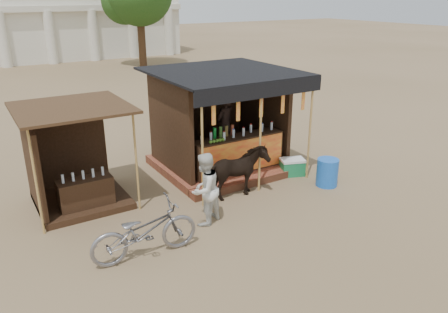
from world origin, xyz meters
TOP-DOWN VIEW (x-y plane):
  - ground at (0.00, 0.00)m, footprint 120.00×120.00m
  - main_stall at (1.02, 3.36)m, footprint 3.60×3.61m
  - secondary_stall at (-3.17, 3.24)m, footprint 2.40×2.40m
  - cow at (0.29, 1.49)m, footprint 1.54×0.71m
  - motorbike at (-2.55, 0.27)m, footprint 2.09×0.82m
  - bystander at (-0.96, 0.81)m, footprint 0.96×0.89m
  - blue_barrel at (2.69, 0.90)m, footprint 0.58×0.58m
  - red_crate at (2.49, 2.00)m, footprint 0.48×0.47m
  - cooler at (2.38, 1.91)m, footprint 0.75×0.63m

SIDE VIEW (x-z plane):
  - ground at x=0.00m, z-range 0.00..0.00m
  - red_crate at x=2.49m, z-range 0.00..0.31m
  - cooler at x=2.38m, z-range 0.00..0.46m
  - blue_barrel at x=2.69m, z-range 0.00..0.72m
  - motorbike at x=-2.55m, z-range 0.00..1.08m
  - cow at x=0.29m, z-range 0.00..1.29m
  - bystander at x=-0.96m, z-range 0.00..1.60m
  - secondary_stall at x=-3.17m, z-range -0.34..2.04m
  - main_stall at x=1.02m, z-range -0.36..2.42m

